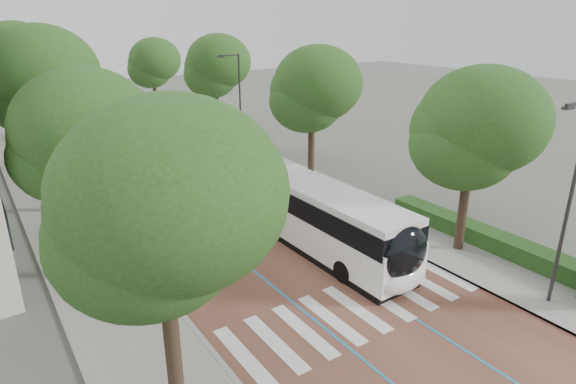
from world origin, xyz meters
The scene contains 19 objects.
ground centered at (0.00, 0.00, 0.00)m, with size 160.00×160.00×0.00m, color #51544C.
road centered at (0.00, 40.00, 0.01)m, with size 11.00×140.00×0.02m, color brown.
sidewalk_left centered at (-7.50, 40.00, 0.06)m, with size 4.00×140.00×0.12m, color gray.
sidewalk_right centered at (7.50, 40.00, 0.06)m, with size 4.00×140.00×0.12m, color gray.
kerb_left centered at (-5.60, 40.00, 0.06)m, with size 0.20×140.00×0.14m, color gray.
kerb_right centered at (5.60, 40.00, 0.06)m, with size 0.20×140.00×0.14m, color gray.
zebra_crossing centered at (0.20, 1.00, 0.03)m, with size 10.55×3.60×0.01m.
lane_line_left centered at (-1.60, 40.00, 0.02)m, with size 0.12×126.00×0.01m, color teal.
lane_line_right centered at (1.60, 40.00, 0.02)m, with size 0.12×126.00×0.01m, color teal.
hedge centered at (9.10, 0.00, 0.52)m, with size 1.20×14.00×0.80m, color #1C4919.
streetlight_near centered at (6.62, -3.00, 4.82)m, with size 1.82×0.20×8.00m.
streetlight_far centered at (6.62, 22.00, 4.82)m, with size 1.82×0.20×8.00m.
lamp_post_left centered at (-6.10, 8.00, 4.12)m, with size 0.14×0.14×8.00m, color #2D2E30.
trees_left centered at (-7.50, 27.25, 6.63)m, with size 6.44×61.09×9.89m.
trees_right centered at (7.70, 21.90, 5.95)m, with size 5.73×47.73×8.82m.
lead_bus centered at (2.16, 8.96, 1.63)m, with size 2.75×18.43×3.20m.
bus_queued_0 centered at (2.25, 25.34, 1.62)m, with size 2.96×12.48×3.20m.
bus_queued_1 centered at (2.01, 38.01, 1.62)m, with size 2.83×12.46×3.20m.
bus_queued_2 centered at (1.66, 51.13, 1.62)m, with size 3.30×12.53×3.20m.
Camera 1 is at (-11.00, -10.78, 10.74)m, focal length 30.00 mm.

